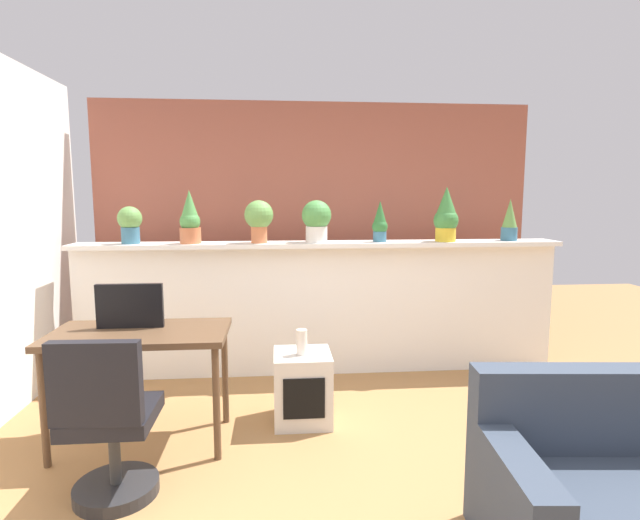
{
  "coord_description": "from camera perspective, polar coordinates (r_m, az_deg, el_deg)",
  "views": [
    {
      "loc": [
        -0.39,
        -2.33,
        1.6
      ],
      "look_at": [
        -0.07,
        1.33,
        1.12
      ],
      "focal_mm": 27.67,
      "sensor_mm": 36.0,
      "label": 1
    }
  ],
  "objects": [
    {
      "name": "ground_plane",
      "position": [
        2.85,
        4.1,
        -26.67
      ],
      "size": [
        12.0,
        12.0,
        0.0
      ],
      "primitive_type": "plane",
      "color": "#9E7042"
    },
    {
      "name": "divider_wall",
      "position": [
        4.47,
        0.11,
        -5.77
      ],
      "size": [
        4.26,
        0.16,
        1.15
      ],
      "primitive_type": "cube",
      "color": "white",
      "rests_on": "ground"
    },
    {
      "name": "plant_shelf",
      "position": [
        4.33,
        0.16,
        1.83
      ],
      "size": [
        4.26,
        0.33,
        0.04
      ],
      "primitive_type": "cube",
      "color": "white",
      "rests_on": "divider_wall"
    },
    {
      "name": "brick_wall_behind",
      "position": [
        4.96,
        -0.5,
        3.43
      ],
      "size": [
        4.26,
        0.1,
        2.5
      ],
      "primitive_type": "cube",
      "color": "#9E5442",
      "rests_on": "ground"
    },
    {
      "name": "potted_plant_0",
      "position": [
        4.46,
        -21.12,
        4.0
      ],
      "size": [
        0.2,
        0.2,
        0.32
      ],
      "color": "#386B84",
      "rests_on": "plant_shelf"
    },
    {
      "name": "potted_plant_1",
      "position": [
        4.33,
        -14.81,
        4.54
      ],
      "size": [
        0.18,
        0.18,
        0.45
      ],
      "color": "#C66B42",
      "rests_on": "plant_shelf"
    },
    {
      "name": "potted_plant_2",
      "position": [
        4.26,
        -7.08,
        4.86
      ],
      "size": [
        0.25,
        0.25,
        0.37
      ],
      "color": "#C66B42",
      "rests_on": "plant_shelf"
    },
    {
      "name": "potted_plant_3",
      "position": [
        4.3,
        -0.4,
        4.72
      ],
      "size": [
        0.26,
        0.26,
        0.37
      ],
      "color": "silver",
      "rests_on": "plant_shelf"
    },
    {
      "name": "potted_plant_4",
      "position": [
        4.38,
        6.94,
        4.32
      ],
      "size": [
        0.14,
        0.14,
        0.36
      ],
      "color": "#386B84",
      "rests_on": "plant_shelf"
    },
    {
      "name": "potted_plant_5",
      "position": [
        4.51,
        14.37,
        5.01
      ],
      "size": [
        0.22,
        0.22,
        0.49
      ],
      "color": "gold",
      "rests_on": "plant_shelf"
    },
    {
      "name": "potted_plant_6",
      "position": [
        4.78,
        21.08,
        4.26
      ],
      "size": [
        0.14,
        0.14,
        0.38
      ],
      "color": "#386B84",
      "rests_on": "plant_shelf"
    },
    {
      "name": "desk",
      "position": [
        3.38,
        -20.07,
        -9.07
      ],
      "size": [
        1.1,
        0.6,
        0.75
      ],
      "color": "brown",
      "rests_on": "ground"
    },
    {
      "name": "tv_monitor",
      "position": [
        3.42,
        -21.14,
        -4.97
      ],
      "size": [
        0.42,
        0.04,
        0.29
      ],
      "primitive_type": "cube",
      "color": "black",
      "rests_on": "desk"
    },
    {
      "name": "office_chair",
      "position": [
        2.91,
        -23.21,
        -17.77
      ],
      "size": [
        0.45,
        0.45,
        0.91
      ],
      "color": "#262628",
      "rests_on": "ground"
    },
    {
      "name": "side_cube_shelf",
      "position": [
        3.61,
        -2.03,
        -14.51
      ],
      "size": [
        0.4,
        0.41,
        0.5
      ],
      "color": "silver",
      "rests_on": "ground"
    },
    {
      "name": "vase_on_shelf",
      "position": [
        3.47,
        -2.13,
        -9.48
      ],
      "size": [
        0.08,
        0.08,
        0.18
      ],
      "primitive_type": "cylinder",
      "color": "silver",
      "rests_on": "side_cube_shelf"
    }
  ]
}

